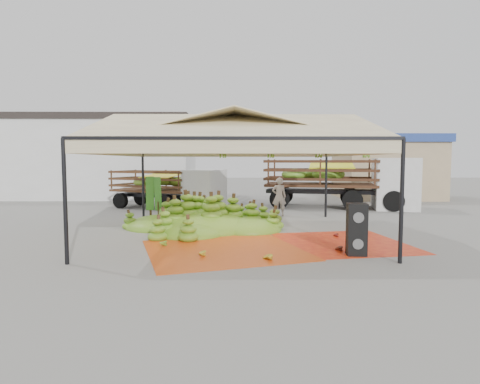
{
  "coord_description": "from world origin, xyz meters",
  "views": [
    {
      "loc": [
        0.03,
        -13.46,
        2.47
      ],
      "look_at": [
        0.2,
        1.5,
        1.3
      ],
      "focal_mm": 30.0,
      "sensor_mm": 36.0,
      "label": 1
    }
  ],
  "objects_px": {
    "vendor": "(279,197)",
    "truck_left": "(172,185)",
    "banana_heap": "(205,212)",
    "speaker_stack": "(357,229)",
    "truck_right": "(345,177)"
  },
  "relations": [
    {
      "from": "banana_heap",
      "to": "truck_left",
      "type": "bearing_deg",
      "value": 109.28
    },
    {
      "from": "truck_right",
      "to": "truck_left",
      "type": "bearing_deg",
      "value": -165.62
    },
    {
      "from": "vendor",
      "to": "truck_right",
      "type": "xyz_separation_m",
      "value": [
        3.8,
        3.1,
        0.74
      ]
    },
    {
      "from": "speaker_stack",
      "to": "vendor",
      "type": "relative_size",
      "value": 0.79
    },
    {
      "from": "speaker_stack",
      "to": "truck_right",
      "type": "distance_m",
      "value": 10.98
    },
    {
      "from": "speaker_stack",
      "to": "truck_left",
      "type": "relative_size",
      "value": 0.22
    },
    {
      "from": "vendor",
      "to": "truck_left",
      "type": "bearing_deg",
      "value": -26.08
    },
    {
      "from": "vendor",
      "to": "truck_left",
      "type": "xyz_separation_m",
      "value": [
        -5.24,
        2.8,
        0.38
      ]
    },
    {
      "from": "banana_heap",
      "to": "vendor",
      "type": "xyz_separation_m",
      "value": [
        3.05,
        3.48,
        0.23
      ]
    },
    {
      "from": "truck_left",
      "to": "banana_heap",
      "type": "bearing_deg",
      "value": -47.59
    },
    {
      "from": "speaker_stack",
      "to": "vendor",
      "type": "distance_m",
      "value": 7.63
    },
    {
      "from": "banana_heap",
      "to": "truck_left",
      "type": "xyz_separation_m",
      "value": [
        -2.2,
        6.28,
        0.61
      ]
    },
    {
      "from": "vendor",
      "to": "truck_right",
      "type": "bearing_deg",
      "value": -138.8
    },
    {
      "from": "truck_left",
      "to": "vendor",
      "type": "bearing_deg",
      "value": -4.96
    },
    {
      "from": "banana_heap",
      "to": "speaker_stack",
      "type": "xyz_separation_m",
      "value": [
        4.25,
        -4.05,
        0.05
      ]
    }
  ]
}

